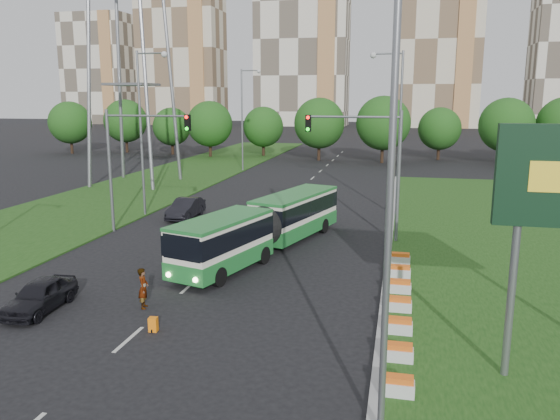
% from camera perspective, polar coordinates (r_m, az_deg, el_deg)
% --- Properties ---
extents(ground, '(360.00, 360.00, 0.00)m').
position_cam_1_polar(ground, '(25.48, -3.06, -8.39)').
color(ground, black).
rests_on(ground, ground).
extents(grass_median, '(14.00, 60.00, 0.15)m').
position_cam_1_polar(grass_median, '(32.85, 23.56, -4.61)').
color(grass_median, '#194212').
rests_on(grass_median, ground).
extents(median_kerb, '(0.30, 60.00, 0.18)m').
position_cam_1_polar(median_kerb, '(32.21, 11.32, -4.12)').
color(median_kerb, '#989898').
rests_on(median_kerb, ground).
extents(left_verge, '(12.00, 110.00, 0.10)m').
position_cam_1_polar(left_verge, '(54.62, -14.26, 2.17)').
color(left_verge, '#194212').
rests_on(left_verge, ground).
extents(lane_markings, '(0.20, 100.00, 0.01)m').
position_cam_1_polar(lane_markings, '(44.93, 0.12, 0.47)').
color(lane_markings, '#BBBBB4').
rests_on(lane_markings, ground).
extents(flower_planters, '(1.10, 13.70, 0.60)m').
position_cam_1_polar(flower_planters, '(23.16, 12.36, -9.57)').
color(flower_planters, silver).
rests_on(flower_planters, grass_median).
extents(traffic_mast_median, '(5.76, 0.32, 8.00)m').
position_cam_1_polar(traffic_mast_median, '(33.24, 9.58, 5.67)').
color(traffic_mast_median, gray).
rests_on(traffic_mast_median, ground).
extents(traffic_mast_left, '(5.76, 0.32, 8.00)m').
position_cam_1_polar(traffic_mast_left, '(36.37, -15.23, 5.93)').
color(traffic_mast_left, gray).
rests_on(traffic_mast_left, ground).
extents(street_lamps, '(36.00, 60.00, 12.00)m').
position_cam_1_polar(street_lamps, '(34.48, -3.50, 7.11)').
color(street_lamps, gray).
rests_on(street_lamps, ground).
extents(tree_line, '(120.00, 8.00, 9.00)m').
position_cam_1_polar(tree_line, '(78.22, 15.30, 8.17)').
color(tree_line, '#1A5015').
rests_on(tree_line, ground).
extents(apartment_tower_west, '(26.00, 15.00, 48.00)m').
position_cam_1_polar(apartment_tower_west, '(187.85, -10.22, 16.17)').
color(apartment_tower_west, beige).
rests_on(apartment_tower_west, ground).
extents(apartment_tower_cwest, '(28.00, 15.00, 52.00)m').
position_cam_1_polar(apartment_tower_cwest, '(176.72, 2.39, 17.28)').
color(apartment_tower_cwest, silver).
rests_on(apartment_tower_cwest, ground).
extents(apartment_tower_ceast, '(25.00, 15.00, 50.00)m').
position_cam_1_polar(apartment_tower_ceast, '(173.99, 16.04, 16.61)').
color(apartment_tower_ceast, beige).
rests_on(apartment_tower_ceast, ground).
extents(midrise_west, '(22.00, 14.00, 36.00)m').
position_cam_1_polar(midrise_west, '(200.83, -18.31, 13.76)').
color(midrise_west, silver).
rests_on(midrise_west, ground).
extents(articulated_bus, '(2.36, 15.12, 2.49)m').
position_cam_1_polar(articulated_bus, '(31.29, -1.82, -1.65)').
color(articulated_bus, white).
rests_on(articulated_bus, ground).
extents(car_left_near, '(1.73, 3.95, 1.32)m').
position_cam_1_polar(car_left_near, '(25.05, -23.81, -8.16)').
color(car_left_near, black).
rests_on(car_left_near, ground).
extents(car_left_far, '(1.59, 4.44, 1.46)m').
position_cam_1_polar(car_left_far, '(40.73, -9.82, 0.17)').
color(car_left_far, black).
rests_on(car_left_far, ground).
extents(pedestrian, '(0.57, 0.73, 1.75)m').
position_cam_1_polar(pedestrian, '(23.87, -14.09, -7.92)').
color(pedestrian, gray).
rests_on(pedestrian, ground).
extents(shopping_trolley, '(0.32, 0.34, 0.55)m').
position_cam_1_polar(shopping_trolley, '(21.72, -13.11, -11.57)').
color(shopping_trolley, orange).
rests_on(shopping_trolley, ground).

